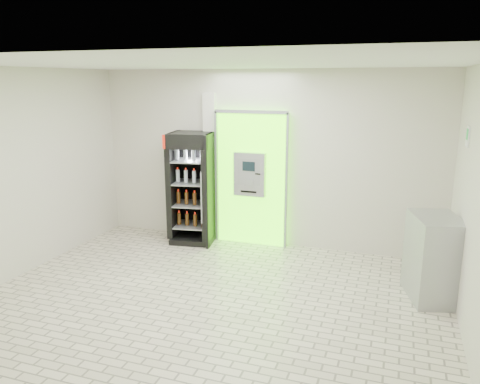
% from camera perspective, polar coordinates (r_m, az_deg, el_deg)
% --- Properties ---
extents(ground, '(6.00, 6.00, 0.00)m').
position_cam_1_polar(ground, '(6.24, -3.77, -13.38)').
color(ground, beige).
rests_on(ground, ground).
extents(room_shell, '(6.00, 6.00, 6.00)m').
position_cam_1_polar(room_shell, '(5.65, -4.06, 3.53)').
color(room_shell, beige).
rests_on(room_shell, ground).
extents(atm_assembly, '(1.30, 0.24, 2.33)m').
position_cam_1_polar(atm_assembly, '(8.07, 1.40, 1.74)').
color(atm_assembly, '#54FF0A').
rests_on(atm_assembly, ground).
extents(pillar, '(0.22, 0.11, 2.60)m').
position_cam_1_polar(pillar, '(8.34, -3.64, 3.00)').
color(pillar, silver).
rests_on(pillar, ground).
extents(beverage_cooler, '(0.83, 0.78, 1.94)m').
position_cam_1_polar(beverage_cooler, '(8.26, -5.74, 0.25)').
color(beverage_cooler, black).
rests_on(beverage_cooler, ground).
extents(steel_cabinet, '(0.77, 0.95, 1.12)m').
position_cam_1_polar(steel_cabinet, '(6.65, 22.54, -7.44)').
color(steel_cabinet, '#9B9DA2').
rests_on(steel_cabinet, ground).
extents(exit_sign, '(0.02, 0.22, 0.26)m').
position_cam_1_polar(exit_sign, '(6.60, 26.03, 6.11)').
color(exit_sign, white).
rests_on(exit_sign, room_shell).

